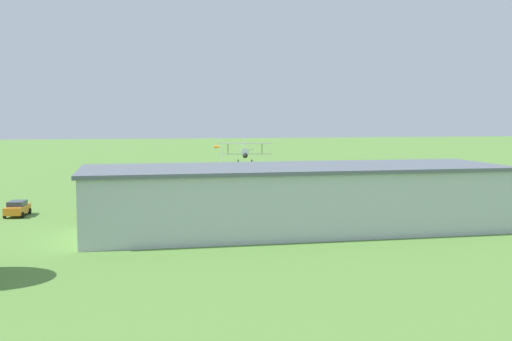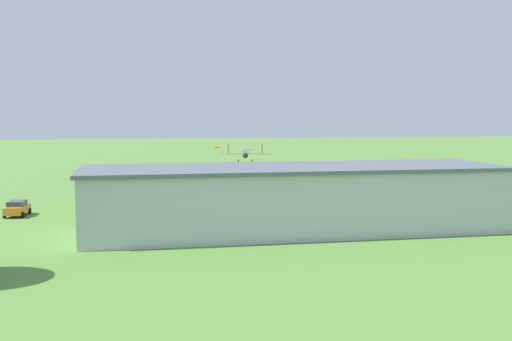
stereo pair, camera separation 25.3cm
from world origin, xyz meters
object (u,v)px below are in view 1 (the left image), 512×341
Objects in this scene: car_yellow at (88,207)px; person_crossing_taxiway at (87,202)px; person_by_parked_cars at (130,201)px; hangar at (296,198)px; person_near_hangar_door at (395,194)px; car_orange at (17,208)px; windsock at (219,149)px; biplane at (245,151)px; person_at_fence_line at (430,200)px.

car_yellow is 2.24× the size of person_crossing_taxiway.
hangar is at bearing 132.38° from person_by_parked_cars.
person_near_hangar_door is 0.91× the size of person_crossing_taxiway.
windsock reaches higher than car_orange.
hangar reaches higher than car_orange.
car_orange is 12.23m from person_by_parked_cars.
biplane reaches higher than hangar.
person_near_hangar_door is (-37.16, -5.24, -0.07)m from car_yellow.
person_by_parked_cars reaches higher than person_at_fence_line.
windsock is at bearing -122.39° from car_orange.
hangar reaches higher than car_yellow.
car_yellow is 3.85m from person_crossing_taxiway.
person_crossing_taxiway is at bearing -157.18° from car_orange.
person_at_fence_line is at bearing 137.99° from biplane.
person_crossing_taxiway is at bearing 63.19° from windsock.
person_by_parked_cars is (15.51, 12.25, -4.84)m from biplane.
person_at_fence_line is at bearing 179.02° from car_yellow.
person_by_parked_cars is 0.98× the size of person_crossing_taxiway.
biplane is 26.82m from windsock.
car_orange is at bearing -1.93° from person_at_fence_line.
biplane reaches higher than windsock.
car_orange is 2.37× the size of person_crossing_taxiway.
biplane is at bearing -150.00° from car_orange.
windsock is at bearing -89.42° from biplane.
windsock is (0.27, -26.80, -1.01)m from biplane.
hangar is at bearing 141.02° from person_crossing_taxiway.
hangar is 30.30m from car_orange.
car_yellow is 7.43m from car_orange.
biplane is 26.36m from car_yellow.
hangar is 21.93× the size of person_crossing_taxiway.
windsock reaches higher than person_by_parked_cars.
person_by_parked_cars is at bearing -173.47° from person_crossing_taxiway.
person_by_parked_cars is (-11.73, -3.47, 0.03)m from car_orange.
person_near_hangar_door is 6.21m from person_at_fence_line.
windsock is (0.13, -55.90, 1.69)m from hangar.
biplane is 1.78× the size of car_orange.
car_orange is at bearing 5.58° from person_near_hangar_door.
hangar is 55.92m from windsock.
person_by_parked_cars reaches higher than car_yellow.
person_crossing_taxiway reaches higher than person_near_hangar_door.
car_yellow is (19.87, 16.62, -4.85)m from biplane.
biplane is 1.41× the size of windsock.
windsock is (-19.60, -43.42, 3.84)m from car_yellow.
person_near_hangar_door is at bearing -178.48° from person_by_parked_cars.
person_at_fence_line is at bearing 178.07° from car_orange.
hangar is at bearing 90.14° from windsock.
person_at_fence_line is 0.30× the size of windsock.
car_yellow is at bearing 45.08° from person_by_parked_cars.
person_by_parked_cars is 4.80m from person_crossing_taxiway.
windsock is (-26.97, -42.52, 3.86)m from car_orange.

